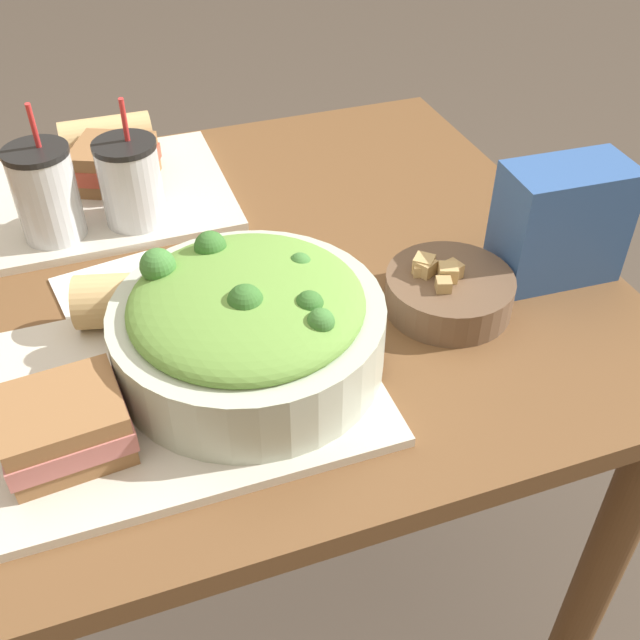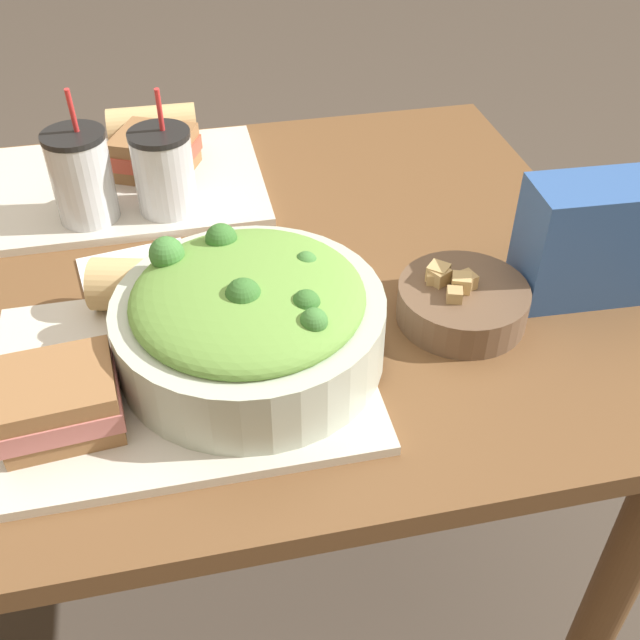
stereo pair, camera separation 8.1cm
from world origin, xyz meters
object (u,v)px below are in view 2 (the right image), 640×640
object	(u,v)px
sandwich_far	(155,153)
baguette_near	(167,286)
salad_bowl	(249,317)
baguette_far	(154,126)
drink_cup_dark	(82,179)
sandwich_near	(59,401)
drink_cup_red	(164,173)
chip_bag	(587,241)
napkin_folded	(136,269)
soup_bowl	(462,301)

from	to	relation	value
sandwich_far	baguette_near	bearing A→B (deg)	-65.29
salad_bowl	baguette_far	world-z (taller)	salad_bowl
baguette_near	drink_cup_dark	world-z (taller)	drink_cup_dark
sandwich_near	baguette_near	xyz separation A→B (m)	(0.12, 0.17, 0.00)
sandwich_near	drink_cup_red	world-z (taller)	drink_cup_red
baguette_near	baguette_far	bearing A→B (deg)	14.24
sandwich_far	salad_bowl	bearing A→B (deg)	-54.67
baguette_far	drink_cup_dark	size ratio (longest dim) A/B	0.75
salad_bowl	baguette_near	bearing A→B (deg)	128.16
sandwich_near	chip_bag	xyz separation A→B (m)	(0.62, 0.11, 0.03)
sandwich_near	drink_cup_dark	size ratio (longest dim) A/B	0.67
drink_cup_red	chip_bag	world-z (taller)	drink_cup_red
sandwich_near	drink_cup_red	size ratio (longest dim) A/B	0.70
sandwich_far	drink_cup_dark	bearing A→B (deg)	-106.13
napkin_folded	drink_cup_red	bearing A→B (deg)	67.73
sandwich_near	chip_bag	size ratio (longest dim) A/B	0.80
sandwich_far	drink_cup_red	bearing A→B (deg)	-59.54
sandwich_far	baguette_far	xyz separation A→B (m)	(0.00, 0.10, 0.00)
sandwich_far	chip_bag	bearing A→B (deg)	-14.06
drink_cup_dark	chip_bag	distance (m)	0.67
baguette_far	napkin_folded	bearing A→B (deg)	173.81
baguette_near	drink_cup_red	distance (m)	0.23
baguette_near	drink_cup_red	xyz separation A→B (m)	(0.01, 0.23, 0.02)
drink_cup_dark	salad_bowl	bearing A→B (deg)	-61.57
chip_bag	drink_cup_red	bearing A→B (deg)	152.15
salad_bowl	baguette_near	world-z (taller)	salad_bowl
salad_bowl	napkin_folded	size ratio (longest dim) A/B	1.87
drink_cup_dark	chip_bag	world-z (taller)	drink_cup_dark
drink_cup_dark	sandwich_near	bearing A→B (deg)	-92.42
salad_bowl	chip_bag	distance (m)	0.42
salad_bowl	sandwich_near	xyz separation A→B (m)	(-0.20, -0.06, -0.02)
sandwich_far	drink_cup_red	size ratio (longest dim) A/B	0.82
sandwich_far	drink_cup_dark	xyz separation A→B (m)	(-0.10, -0.12, 0.03)
salad_bowl	drink_cup_dark	world-z (taller)	drink_cup_dark
baguette_far	drink_cup_dark	bearing A→B (deg)	155.31
salad_bowl	drink_cup_red	xyz separation A→B (m)	(-0.07, 0.34, 0.00)
drink_cup_red	chip_bag	distance (m)	0.58
baguette_near	sandwich_far	bearing A→B (deg)	14.56
sandwich_near	drink_cup_red	xyz separation A→B (m)	(0.13, 0.40, 0.02)
baguette_near	napkin_folded	world-z (taller)	baguette_near
sandwich_far	chip_bag	size ratio (longest dim) A/B	0.93
drink_cup_dark	soup_bowl	bearing A→B (deg)	-35.13
soup_bowl	sandwich_near	world-z (taller)	sandwich_near
baguette_far	napkin_folded	distance (m)	0.35
baguette_far	napkin_folded	world-z (taller)	baguette_far
chip_bag	soup_bowl	bearing A→B (deg)	-170.09
baguette_near	baguette_far	world-z (taller)	same
salad_bowl	soup_bowl	distance (m)	0.27
baguette_near	chip_bag	world-z (taller)	chip_bag
baguette_near	napkin_folded	xyz separation A→B (m)	(-0.04, 0.10, -0.04)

